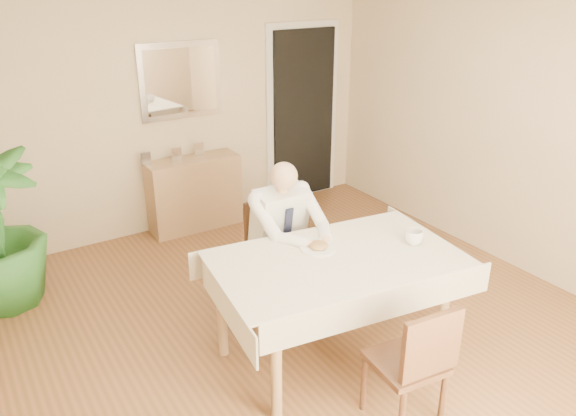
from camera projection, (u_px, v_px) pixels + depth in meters
room at (316, 177)px, 3.75m from camera, size 5.00×5.02×2.60m
doorway at (303, 116)px, 6.54m from camera, size 0.96×0.07×2.10m
mirror at (181, 81)px, 5.60m from camera, size 0.86×0.04×0.76m
dining_table at (337, 268)px, 3.90m from camera, size 1.85×1.24×0.75m
chair_far at (272, 244)px, 4.65m from camera, size 0.44×0.44×0.86m
chair_near at (416, 360)px, 3.29m from camera, size 0.44×0.44×0.84m
seated_man at (291, 234)px, 4.35m from camera, size 0.48×0.72×1.24m
plate at (318, 248)px, 3.97m from camera, size 0.26×0.26×0.02m
food at (318, 245)px, 3.97m from camera, size 0.14×0.14×0.06m
knife at (328, 248)px, 3.94m from camera, size 0.01×0.13×0.01m
fork at (319, 251)px, 3.90m from camera, size 0.01×0.13×0.01m
coffee_mug at (414, 237)px, 4.03m from camera, size 0.17×0.17×0.11m
sideboard at (194, 193)px, 5.94m from camera, size 0.97×0.34×0.77m
photo_frame_left at (146, 159)px, 5.56m from camera, size 0.10×0.02×0.14m
photo_frame_center at (177, 154)px, 5.70m from camera, size 0.10×0.02×0.14m
photo_frame_right at (199, 149)px, 5.86m from camera, size 0.10×0.02×0.14m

